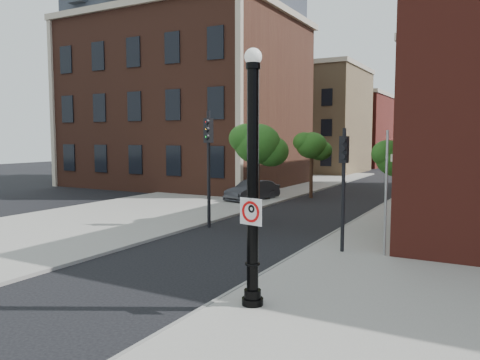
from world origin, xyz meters
The scene contains 16 objects.
ground centered at (0.00, 0.00, 0.00)m, with size 120.00×120.00×0.00m, color black.
sidewalk_right centered at (6.00, 10.00, 0.06)m, with size 8.00×60.00×0.12m, color gray.
sidewalk_left centered at (-9.00, 18.00, 0.06)m, with size 10.00×50.00×0.12m, color gray.
curb_edge centered at (2.05, 10.00, 0.07)m, with size 0.10×60.00×0.14m, color gray.
victorian_building centered at (-16.00, 23.97, 8.74)m, with size 18.60×14.60×17.95m.
bg_building_tan_a centered at (-12.00, 44.00, 6.00)m, with size 12.00×12.00×12.00m, color #997953.
bg_building_red centered at (-12.00, 58.00, 5.00)m, with size 12.00×12.00×10.00m, color maroon.
lamppost centered at (3.01, -0.39, 2.90)m, with size 0.53×0.53×6.27m.
no_parking_sign centered at (3.04, -0.55, 2.45)m, with size 0.64×0.16×0.64m.
parked_car centered at (-5.94, 16.86, 0.69)m, with size 1.46×4.18×1.38m, color #2C2C30.
traffic_signal_left centered at (-3.58, 7.89, 3.64)m, with size 0.41×0.47×5.40m.
traffic_signal_right centered at (3.36, 5.91, 3.04)m, with size 0.30×0.38×4.52m.
utility_pole centered at (4.80, 6.08, 2.22)m, with size 0.09×0.09×4.44m, color #999999.
street_tree_a centered at (-2.05, 9.98, 3.82)m, with size 2.69×2.43×4.85m.
street_tree_b centered at (-3.08, 20.26, 3.57)m, with size 2.52×2.28×4.54m.
street_tree_c centered at (4.27, 11.15, 3.21)m, with size 2.26×2.05×4.08m.
Camera 1 is at (8.10, -10.26, 4.20)m, focal length 35.00 mm.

